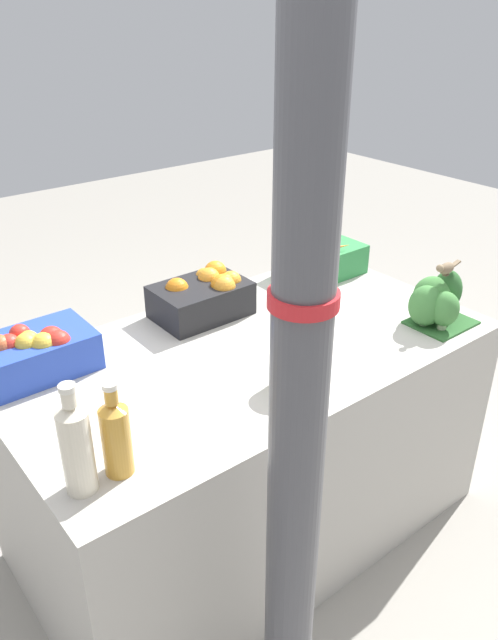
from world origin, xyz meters
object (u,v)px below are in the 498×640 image
at_px(apple_crate, 37,351).
at_px(orange_crate, 205,294).
at_px(pickle_jar, 295,367).
at_px(broccoli_pile, 438,299).
at_px(juice_bottle_cloudy, 76,446).
at_px(juice_bottle_amber, 116,436).
at_px(sparrow_bird, 446,268).
at_px(support_pole, 301,345).
at_px(carrot_crate, 320,259).

xyz_separation_m(apple_crate, orange_crate, (0.63, 0.01, 0.00)).
bearing_deg(pickle_jar, broccoli_pile, -0.70).
xyz_separation_m(broccoli_pile, juice_bottle_cloudy, (-1.36, -0.01, 0.04)).
xyz_separation_m(broccoli_pile, juice_bottle_amber, (-1.26, -0.01, 0.02)).
height_order(broccoli_pile, pickle_jar, broccoli_pile).
height_order(juice_bottle_cloudy, juice_bottle_amber, juice_bottle_cloudy).
bearing_deg(sparrow_bird, orange_crate, -45.78).
bearing_deg(pickle_jar, support_pole, -132.42).
bearing_deg(sparrow_bird, pickle_jar, -4.24).
xyz_separation_m(juice_bottle_amber, sparrow_bird, (1.26, -0.01, 0.10)).
distance_m(carrot_crate, juice_bottle_cloudy, 1.45).
distance_m(orange_crate, sparrow_bird, 0.84).
height_order(apple_crate, pickle_jar, apple_crate).
height_order(support_pole, apple_crate, support_pole).
height_order(orange_crate, carrot_crate, carrot_crate).
xyz_separation_m(orange_crate, pickle_jar, (-0.06, -0.55, -0.01)).
height_order(support_pole, juice_bottle_cloudy, support_pole).
height_order(broccoli_pile, juice_bottle_cloudy, juice_bottle_cloudy).
distance_m(juice_bottle_amber, sparrow_bird, 1.26).
xyz_separation_m(orange_crate, carrot_crate, (0.58, 0.00, -0.01)).
distance_m(apple_crate, carrot_crate, 1.21).
bearing_deg(support_pole, carrot_crate, 43.45).
xyz_separation_m(apple_crate, broccoli_pile, (1.24, -0.55, 0.01)).
distance_m(orange_crate, juice_bottle_amber, 0.86).
bearing_deg(pickle_jar, juice_bottle_amber, -178.41).
bearing_deg(broccoli_pile, juice_bottle_cloudy, -179.65).
relative_size(pickle_jar, sparrow_bird, 0.94).
distance_m(apple_crate, broccoli_pile, 1.35).
relative_size(orange_crate, pickle_jar, 2.62).
height_order(support_pole, carrot_crate, support_pole).
bearing_deg(carrot_crate, broccoli_pile, -87.60).
xyz_separation_m(orange_crate, broccoli_pile, (0.61, -0.56, 0.01)).
xyz_separation_m(pickle_jar, sparrow_bird, (0.67, -0.02, 0.15)).
relative_size(juice_bottle_cloudy, sparrow_bird, 2.16).
bearing_deg(broccoli_pile, sparrow_bird, -95.97).
xyz_separation_m(orange_crate, juice_bottle_cloudy, (-0.75, -0.57, 0.05)).
relative_size(support_pole, pickle_jar, 19.67).
bearing_deg(pickle_jar, orange_crate, 83.80).
distance_m(apple_crate, pickle_jar, 0.79).
relative_size(support_pole, orange_crate, 7.51).
relative_size(support_pole, broccoli_pile, 10.22).
relative_size(broccoli_pile, juice_bottle_cloudy, 0.84).
bearing_deg(support_pole, pickle_jar, 47.58).
distance_m(orange_crate, carrot_crate, 0.58).
bearing_deg(sparrow_bird, broccoli_pile, -98.28).
xyz_separation_m(juice_bottle_cloudy, juice_bottle_amber, (0.10, -0.00, -0.02)).
distance_m(support_pole, apple_crate, 1.05).
bearing_deg(carrot_crate, apple_crate, -179.55).
height_order(support_pole, sparrow_bird, support_pole).
bearing_deg(sparrow_bird, carrot_crate, -90.11).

